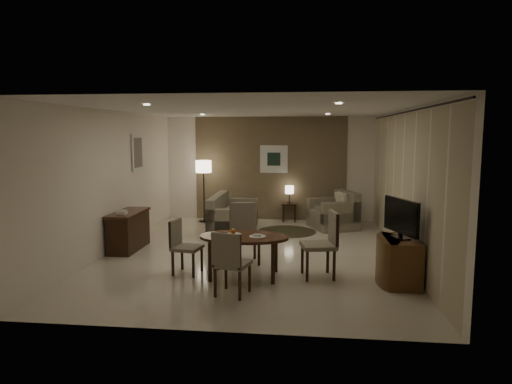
# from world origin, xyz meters

# --- Properties ---
(room_shell) EXTENTS (5.50, 7.00, 2.70)m
(room_shell) POSITION_xyz_m (0.00, 0.40, 1.35)
(room_shell) COLOR beige
(room_shell) RESTS_ON ground
(taupe_accent) EXTENTS (3.96, 0.03, 2.70)m
(taupe_accent) POSITION_xyz_m (0.00, 3.48, 1.35)
(taupe_accent) COLOR brown
(taupe_accent) RESTS_ON wall_back
(curtain_wall) EXTENTS (0.08, 6.70, 2.58)m
(curtain_wall) POSITION_xyz_m (2.68, 0.00, 1.32)
(curtain_wall) COLOR beige
(curtain_wall) RESTS_ON wall_right
(curtain_rod) EXTENTS (0.03, 6.80, 0.03)m
(curtain_rod) POSITION_xyz_m (2.68, 0.00, 2.64)
(curtain_rod) COLOR black
(curtain_rod) RESTS_ON wall_right
(art_back_frame) EXTENTS (0.72, 0.03, 0.72)m
(art_back_frame) POSITION_xyz_m (0.10, 3.46, 1.60)
(art_back_frame) COLOR silver
(art_back_frame) RESTS_ON wall_back
(art_back_canvas) EXTENTS (0.34, 0.01, 0.34)m
(art_back_canvas) POSITION_xyz_m (0.10, 3.44, 1.60)
(art_back_canvas) COLOR black
(art_back_canvas) RESTS_ON wall_back
(art_left_frame) EXTENTS (0.03, 0.60, 0.80)m
(art_left_frame) POSITION_xyz_m (-2.72, 1.20, 1.85)
(art_left_frame) COLOR silver
(art_left_frame) RESTS_ON wall_left
(art_left_canvas) EXTENTS (0.01, 0.46, 0.64)m
(art_left_canvas) POSITION_xyz_m (-2.71, 1.20, 1.85)
(art_left_canvas) COLOR gray
(art_left_canvas) RESTS_ON wall_left
(downlight_nl) EXTENTS (0.10, 0.10, 0.01)m
(downlight_nl) POSITION_xyz_m (-1.40, -1.80, 2.69)
(downlight_nl) COLOR white
(downlight_nl) RESTS_ON ceiling
(downlight_nr) EXTENTS (0.10, 0.10, 0.01)m
(downlight_nr) POSITION_xyz_m (1.40, -1.80, 2.69)
(downlight_nr) COLOR white
(downlight_nr) RESTS_ON ceiling
(downlight_fl) EXTENTS (0.10, 0.10, 0.01)m
(downlight_fl) POSITION_xyz_m (-1.40, 1.80, 2.69)
(downlight_fl) COLOR white
(downlight_fl) RESTS_ON ceiling
(downlight_fr) EXTENTS (0.10, 0.10, 0.01)m
(downlight_fr) POSITION_xyz_m (1.40, 1.80, 2.69)
(downlight_fr) COLOR white
(downlight_fr) RESTS_ON ceiling
(console_desk) EXTENTS (0.48, 1.20, 0.75)m
(console_desk) POSITION_xyz_m (-2.49, 0.00, 0.38)
(console_desk) COLOR #4F3019
(console_desk) RESTS_ON floor
(telephone) EXTENTS (0.20, 0.14, 0.09)m
(telephone) POSITION_xyz_m (-2.49, -0.30, 0.80)
(telephone) COLOR white
(telephone) RESTS_ON console_desk
(tv_cabinet) EXTENTS (0.48, 0.90, 0.70)m
(tv_cabinet) POSITION_xyz_m (2.40, -1.50, 0.35)
(tv_cabinet) COLOR brown
(tv_cabinet) RESTS_ON floor
(flat_tv) EXTENTS (0.36, 0.85, 0.60)m
(flat_tv) POSITION_xyz_m (2.38, -1.50, 1.02)
(flat_tv) COLOR black
(flat_tv) RESTS_ON tv_cabinet
(dining_table) EXTENTS (1.41, 0.88, 0.66)m
(dining_table) POSITION_xyz_m (-0.01, -1.44, 0.33)
(dining_table) COLOR #4F3019
(dining_table) RESTS_ON floor
(chair_near) EXTENTS (0.54, 0.54, 0.92)m
(chair_near) POSITION_xyz_m (-0.05, -2.27, 0.46)
(chair_near) COLOR gray
(chair_near) RESTS_ON floor
(chair_far) EXTENTS (0.63, 0.63, 1.04)m
(chair_far) POSITION_xyz_m (-0.09, -0.67, 0.52)
(chair_far) COLOR gray
(chair_far) RESTS_ON floor
(chair_left) EXTENTS (0.49, 0.49, 0.88)m
(chair_left) POSITION_xyz_m (-0.94, -1.39, 0.44)
(chair_left) COLOR gray
(chair_left) RESTS_ON floor
(chair_right) EXTENTS (0.60, 0.60, 1.05)m
(chair_right) POSITION_xyz_m (1.16, -1.33, 0.52)
(chair_right) COLOR gray
(chair_right) RESTS_ON floor
(plate_a) EXTENTS (0.26, 0.26, 0.02)m
(plate_a) POSITION_xyz_m (-0.19, -1.39, 0.67)
(plate_a) COLOR white
(plate_a) RESTS_ON dining_table
(plate_b) EXTENTS (0.26, 0.26, 0.02)m
(plate_b) POSITION_xyz_m (0.21, -1.49, 0.67)
(plate_b) COLOR white
(plate_b) RESTS_ON dining_table
(fruit_apple) EXTENTS (0.09, 0.09, 0.09)m
(fruit_apple) POSITION_xyz_m (-0.19, -1.39, 0.72)
(fruit_apple) COLOR #B15314
(fruit_apple) RESTS_ON plate_a
(napkin) EXTENTS (0.12, 0.08, 0.03)m
(napkin) POSITION_xyz_m (0.21, -1.49, 0.69)
(napkin) COLOR white
(napkin) RESTS_ON plate_b
(round_rug) EXTENTS (1.34, 1.34, 0.01)m
(round_rug) POSITION_xyz_m (0.52, 1.98, 0.01)
(round_rug) COLOR #413B24
(round_rug) RESTS_ON floor
(sofa) EXTENTS (1.85, 0.93, 0.87)m
(sofa) POSITION_xyz_m (-0.69, 1.77, 0.43)
(sofa) COLOR gray
(sofa) RESTS_ON floor
(armchair) EXTENTS (1.27, 1.30, 0.89)m
(armchair) POSITION_xyz_m (1.59, 2.46, 0.45)
(armchair) COLOR gray
(armchair) RESTS_ON floor
(side_table) EXTENTS (0.37, 0.37, 0.48)m
(side_table) POSITION_xyz_m (0.52, 3.25, 0.24)
(side_table) COLOR black
(side_table) RESTS_ON floor
(table_lamp) EXTENTS (0.22, 0.22, 0.50)m
(table_lamp) POSITION_xyz_m (0.52, 3.25, 0.73)
(table_lamp) COLOR #FFEAC1
(table_lamp) RESTS_ON side_table
(floor_lamp) EXTENTS (0.40, 0.40, 1.58)m
(floor_lamp) POSITION_xyz_m (-1.66, 2.97, 0.79)
(floor_lamp) COLOR #FFE5B7
(floor_lamp) RESTS_ON floor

